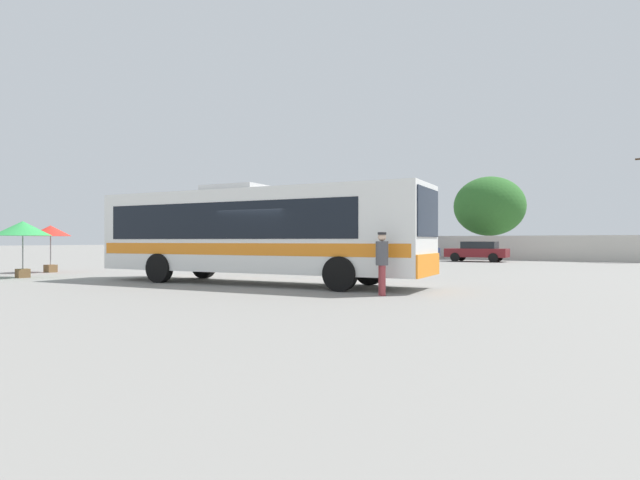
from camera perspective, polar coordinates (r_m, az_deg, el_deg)
ground_plane at (r=26.28m, az=7.26°, el=-3.34°), size 300.00×300.00×0.00m
perimeter_wall at (r=42.67m, az=16.44°, el=-0.82°), size 80.00×0.30×1.88m
coach_bus_white_orange at (r=18.11m, az=-7.42°, el=1.05°), size 12.28×3.38×3.47m
attendant_by_bus_door at (r=14.10m, az=6.90°, el=-2.16°), size 0.49×0.49×1.73m
vendor_umbrella_near_gate_green at (r=23.96m, az=-30.13°, el=1.01°), size 2.13×2.13×2.29m
vendor_umbrella_secondary_red at (r=27.41m, az=-27.74°, el=0.76°), size 1.82×1.82×2.22m
parked_car_leftmost_red at (r=43.37m, az=0.78°, el=-0.99°), size 4.23×2.23×1.53m
parked_car_second_dark_blue at (r=40.71m, az=9.89°, el=-1.11°), size 4.44×2.23×1.42m
parked_car_third_maroon at (r=38.44m, az=17.09°, el=-1.16°), size 4.27×2.01×1.44m
roadside_tree_left at (r=51.30m, az=3.86°, el=3.43°), size 4.39×4.39×6.51m
roadside_tree_midleft at (r=46.28m, az=18.30°, el=3.57°), size 5.96×5.96×6.97m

